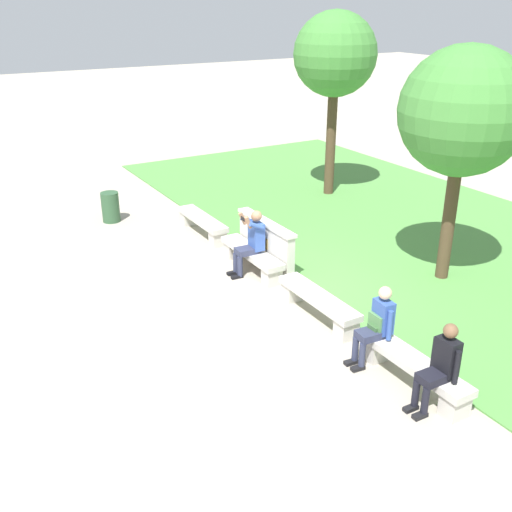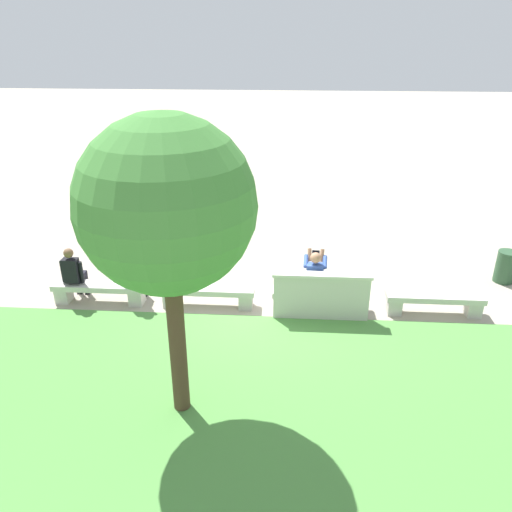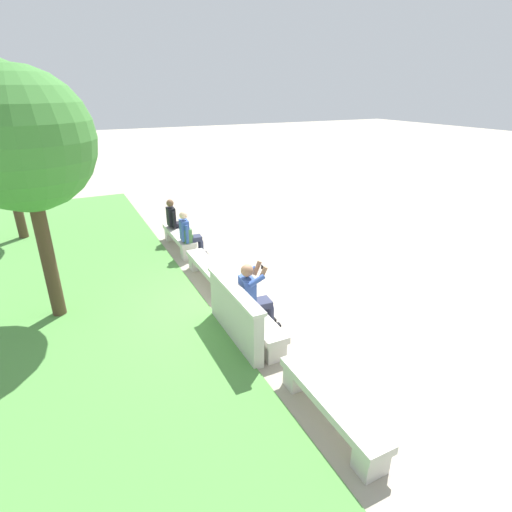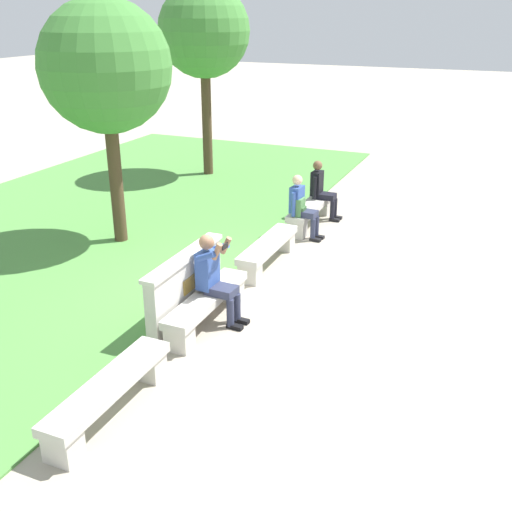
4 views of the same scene
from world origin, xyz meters
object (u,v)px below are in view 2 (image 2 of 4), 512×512
(trash_bin, at_px, (506,267))
(bench_near, at_px, (320,297))
(person_companion, at_px, (74,272))
(bench_far, at_px, (99,290))
(backpack, at_px, (134,277))
(bench_main, at_px, (434,301))
(person_photographer, at_px, (315,276))
(tree_left_background, at_px, (167,207))
(person_distant, at_px, (134,274))
(bench_mid, at_px, (208,294))

(trash_bin, bearing_deg, bench_near, 20.05)
(person_companion, bearing_deg, bench_near, 179.26)
(bench_far, distance_m, backpack, 0.85)
(bench_main, distance_m, person_photographer, 2.48)
(bench_main, distance_m, backpack, 6.20)
(tree_left_background, relative_size, trash_bin, 5.97)
(trash_bin, bearing_deg, backpack, 10.80)
(tree_left_background, xyz_separation_m, trash_bin, (-6.57, -4.68, -2.90))
(bench_far, distance_m, person_distant, 0.85)
(bench_far, distance_m, person_companion, 0.64)
(person_companion, distance_m, trash_bin, 9.61)
(bench_main, bearing_deg, tree_left_background, 34.11)
(person_distant, distance_m, tree_left_background, 4.41)
(tree_left_background, bearing_deg, person_photographer, -123.89)
(backpack, xyz_separation_m, trash_bin, (-8.19, -1.56, -0.25))
(bench_mid, xyz_separation_m, person_distant, (1.57, -0.07, 0.37))
(person_distant, bearing_deg, tree_left_background, 117.32)
(bench_near, distance_m, person_photographer, 0.46)
(trash_bin, bearing_deg, person_photographer, 18.66)
(bench_main, xyz_separation_m, person_companion, (7.49, -0.07, 0.37))
(bench_main, xyz_separation_m, person_photographer, (2.44, -0.08, 0.44))
(trash_bin, bearing_deg, bench_main, 38.32)
(bench_far, bearing_deg, backpack, -178.90)
(person_photographer, bearing_deg, bench_main, 178.18)
(person_photographer, distance_m, backpack, 3.75)
(bench_mid, distance_m, trash_bin, 6.83)
(tree_left_background, bearing_deg, person_companion, -47.41)
(bench_mid, relative_size, backpack, 4.56)
(bench_near, bearing_deg, tree_left_background, 53.98)
(bench_mid, relative_size, tree_left_background, 0.44)
(person_photographer, bearing_deg, tree_left_background, 56.11)
(person_companion, bearing_deg, trash_bin, -170.95)
(bench_mid, relative_size, person_companion, 1.55)
(bench_main, height_order, bench_mid, same)
(bench_near, distance_m, tree_left_background, 4.85)
(bench_main, relative_size, person_photographer, 1.48)
(person_photographer, relative_size, tree_left_background, 0.29)
(bench_mid, bearing_deg, person_distant, -2.42)
(bench_main, relative_size, bench_near, 1.00)
(bench_main, xyz_separation_m, bench_far, (6.97, 0.00, 0.00))
(tree_left_background, bearing_deg, backpack, -62.61)
(bench_mid, bearing_deg, bench_main, 180.00)
(bench_near, bearing_deg, bench_main, 180.00)
(person_companion, bearing_deg, backpack, 177.73)
(tree_left_background, height_order, trash_bin, tree_left_background)
(bench_far, distance_m, person_photographer, 4.55)
(bench_mid, height_order, person_distant, person_distant)
(bench_far, bearing_deg, person_photographer, -179.02)
(bench_far, bearing_deg, bench_main, 180.00)
(bench_near, relative_size, person_companion, 1.55)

